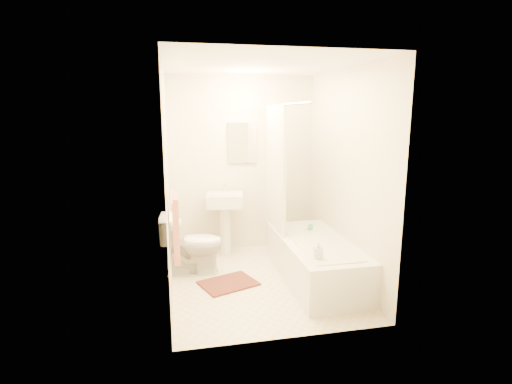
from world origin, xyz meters
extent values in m
plane|color=beige|center=(0.00, 0.00, 0.00)|extent=(2.40, 2.40, 0.00)
plane|color=white|center=(0.00, 0.00, 2.40)|extent=(2.40, 2.40, 0.00)
cube|color=beige|center=(0.00, 1.20, 1.20)|extent=(2.00, 0.02, 2.40)
cube|color=beige|center=(-1.00, 0.00, 1.20)|extent=(0.02, 2.40, 2.40)
cube|color=beige|center=(1.00, 0.00, 1.20)|extent=(0.02, 2.40, 2.40)
cube|color=white|center=(0.00, 1.18, 1.50)|extent=(0.40, 0.03, 0.55)
cylinder|color=silver|center=(0.30, 0.10, 2.00)|extent=(0.03, 1.70, 0.03)
cube|color=silver|center=(0.30, 0.50, 1.22)|extent=(0.04, 0.80, 1.55)
cylinder|color=silver|center=(-0.96, -0.25, 1.10)|extent=(0.02, 0.60, 0.02)
cube|color=#CC7266|center=(-0.93, -0.25, 0.78)|extent=(0.06, 0.45, 0.66)
cylinder|color=white|center=(-0.93, 0.12, 0.70)|extent=(0.11, 0.12, 0.12)
imported|color=silver|center=(-0.75, 0.42, 0.36)|extent=(0.76, 0.46, 0.72)
cube|color=#50251D|center=(-0.37, -0.01, 0.01)|extent=(0.72, 0.63, 0.02)
imported|color=white|center=(0.45, -0.63, 0.56)|extent=(0.09, 0.09, 0.18)
cube|color=#399963|center=(0.72, 0.38, 0.49)|extent=(0.12, 0.19, 0.04)
camera|label=1|loc=(-0.93, -4.20, 1.93)|focal=28.00mm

